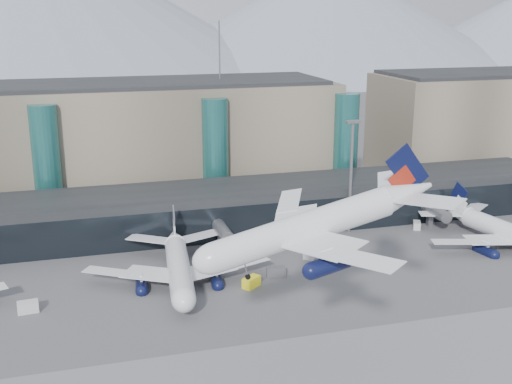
# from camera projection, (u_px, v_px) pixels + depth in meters

# --- Properties ---
(ground) EXTENTS (900.00, 900.00, 0.00)m
(ground) POSITION_uv_depth(u_px,v_px,m) (292.00, 356.00, 93.22)
(ground) COLOR #515154
(ground) RESTS_ON ground
(concourse) EXTENTS (170.00, 27.00, 10.00)m
(concourse) POSITION_uv_depth(u_px,v_px,m) (210.00, 210.00, 145.32)
(concourse) COLOR black
(concourse) RESTS_ON ground
(terminal_main) EXTENTS (130.00, 30.00, 31.00)m
(terminal_main) POSITION_uv_depth(u_px,v_px,m) (89.00, 143.00, 165.80)
(terminal_main) COLOR gray
(terminal_main) RESTS_ON ground
(terminal_east) EXTENTS (70.00, 30.00, 31.00)m
(terminal_east) POSITION_uv_depth(u_px,v_px,m) (490.00, 122.00, 197.24)
(terminal_east) COLOR gray
(terminal_east) RESTS_ON ground
(teal_towers) EXTENTS (116.40, 19.40, 46.00)m
(teal_towers) POSITION_uv_depth(u_px,v_px,m) (134.00, 159.00, 154.01)
(teal_towers) COLOR #246765
(teal_towers) RESTS_ON ground
(mountain_ridge) EXTENTS (910.00, 400.00, 110.00)m
(mountain_ridge) POSITION_uv_depth(u_px,v_px,m) (135.00, 15.00, 436.81)
(mountain_ridge) COLOR gray
(mountain_ridge) RESTS_ON ground
(lightmast_mid) EXTENTS (3.00, 1.20, 25.60)m
(lightmast_mid) POSITION_uv_depth(u_px,v_px,m) (351.00, 171.00, 141.60)
(lightmast_mid) COLOR slate
(lightmast_mid) RESTS_ON ground
(hero_jet) EXTENTS (34.06, 35.08, 11.30)m
(hero_jet) POSITION_uv_depth(u_px,v_px,m) (326.00, 215.00, 82.27)
(hero_jet) COLOR white
(hero_jet) RESTS_ON ground
(jet_parked_mid) EXTENTS (36.44, 36.12, 11.79)m
(jet_parked_mid) POSITION_uv_depth(u_px,v_px,m) (178.00, 256.00, 119.10)
(jet_parked_mid) COLOR white
(jet_parked_mid) RESTS_ON ground
(jet_parked_right) EXTENTS (36.51, 36.93, 11.93)m
(jet_parked_right) POSITION_uv_depth(u_px,v_px,m) (499.00, 224.00, 137.24)
(jet_parked_right) COLOR white
(jet_parked_right) RESTS_ON ground
(veh_a) EXTENTS (3.53, 2.20, 1.89)m
(veh_a) POSITION_uv_depth(u_px,v_px,m) (28.00, 307.00, 106.62)
(veh_a) COLOR silver
(veh_a) RESTS_ON ground
(veh_c) EXTENTS (3.82, 2.57, 1.95)m
(veh_c) POSITION_uv_depth(u_px,v_px,m) (276.00, 272.00, 120.84)
(veh_c) COLOR #4A4A4F
(veh_c) RESTS_ON ground
(veh_d) EXTENTS (2.73, 3.34, 1.68)m
(veh_d) POSITION_uv_depth(u_px,v_px,m) (417.00, 225.00, 147.67)
(veh_d) COLOR silver
(veh_d) RESTS_ON ground
(veh_g) EXTENTS (2.50, 2.30, 1.27)m
(veh_g) POSITION_uv_depth(u_px,v_px,m) (309.00, 256.00, 129.44)
(veh_g) COLOR silver
(veh_g) RESTS_ON ground
(veh_h) EXTENTS (3.84, 3.53, 1.90)m
(veh_h) POSITION_uv_depth(u_px,v_px,m) (251.00, 282.00, 116.40)
(veh_h) COLOR yellow
(veh_h) RESTS_ON ground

